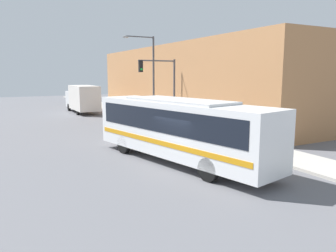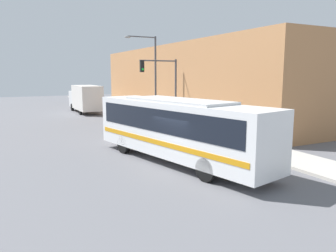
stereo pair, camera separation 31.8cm
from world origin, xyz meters
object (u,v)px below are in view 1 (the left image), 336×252
object	(u,v)px
traffic_light_pole	(163,81)
parking_meter	(180,119)
delivery_truck	(82,98)
fire_hydrant	(226,137)
street_lamp	(150,71)
pedestrian_near_corner	(158,109)
city_bus	(178,126)

from	to	relation	value
traffic_light_pole	parking_meter	bearing A→B (deg)	-53.25
traffic_light_pole	delivery_truck	bearing A→B (deg)	100.51
fire_hydrant	street_lamp	world-z (taller)	street_lamp
parking_meter	delivery_truck	bearing A→B (deg)	102.83
street_lamp	pedestrian_near_corner	bearing A→B (deg)	39.62
fire_hydrant	traffic_light_pole	xyz separation A→B (m)	(-0.94, 7.18, 3.44)
traffic_light_pole	street_lamp	bearing A→B (deg)	79.33
fire_hydrant	street_lamp	distance (m)	12.11
parking_meter	pedestrian_near_corner	size ratio (longest dim) A/B	0.66
street_lamp	pedestrian_near_corner	world-z (taller)	street_lamp
fire_hydrant	traffic_light_pole	size ratio (longest dim) A/B	0.14
parking_meter	street_lamp	xyz separation A→B (m)	(-0.15, 5.40, 3.84)
delivery_truck	traffic_light_pole	size ratio (longest dim) A/B	1.44
delivery_truck	fire_hydrant	distance (m)	22.89
delivery_truck	city_bus	bearing A→B (deg)	-92.53
parking_meter	pedestrian_near_corner	bearing A→B (deg)	79.31
fire_hydrant	traffic_light_pole	distance (m)	8.01
street_lamp	pedestrian_near_corner	size ratio (longest dim) A/B	4.26
pedestrian_near_corner	street_lamp	bearing A→B (deg)	-140.38
city_bus	street_lamp	world-z (taller)	street_lamp
delivery_truck	pedestrian_near_corner	distance (m)	11.27
traffic_light_pole	pedestrian_near_corner	distance (m)	6.41
pedestrian_near_corner	delivery_truck	bearing A→B (deg)	116.52
traffic_light_pole	street_lamp	distance (m)	4.30
fire_hydrant	delivery_truck	bearing A→B (deg)	99.53
city_bus	pedestrian_near_corner	world-z (taller)	city_bus
parking_meter	pedestrian_near_corner	distance (m)	6.67
city_bus	parking_meter	bearing A→B (deg)	47.18
city_bus	street_lamp	distance (m)	14.67
delivery_truck	fire_hydrant	bearing A→B (deg)	-80.47
city_bus	street_lamp	bearing A→B (deg)	58.82
parking_meter	fire_hydrant	bearing A→B (deg)	-90.00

